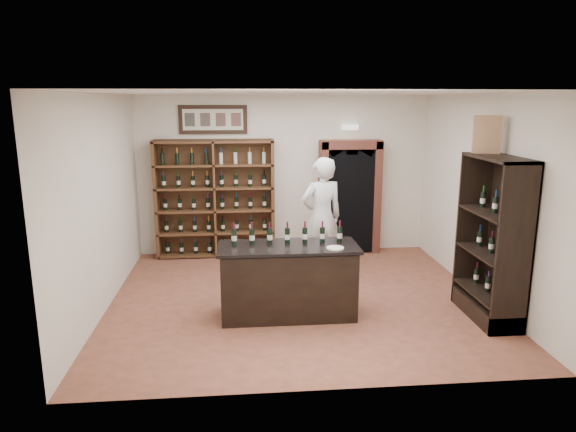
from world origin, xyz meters
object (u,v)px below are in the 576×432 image
Objects in this scene: wine_shelf at (215,199)px; tasting_counter at (288,281)px; shopkeeper at (322,217)px; wine_crate at (487,134)px; counter_bottle_0 at (234,237)px; side_cabinet at (492,264)px.

tasting_counter is at bearing -69.44° from wine_shelf.
shopkeeper is 2.89m from wine_crate.
tasting_counter is 0.94× the size of shopkeeper.
wine_shelf is 2.84m from counter_bottle_0.
shopkeeper is at bearing 136.24° from side_cabinet.
wine_shelf is 4.37× the size of wine_crate.
wine_shelf is at bearing 110.56° from tasting_counter.
side_cabinet reaches higher than shopkeeper.
wine_shelf is at bearing 163.31° from wine_crate.
wine_shelf reaches higher than counter_bottle_0.
tasting_counter is at bearing -157.83° from wine_crate.
wine_shelf is at bearing -50.57° from shopkeeper.
wine_crate reaches higher than counter_bottle_0.
wine_shelf is 5.02m from side_cabinet.
wine_crate is (2.69, 0.09, 1.96)m from tasting_counter.
side_cabinet is 2.80m from shopkeeper.
wine_shelf is 1.10× the size of shopkeeper.
tasting_counter is at bearing 51.67° from shopkeeper.
counter_bottle_0 is 0.60× the size of wine_crate.
wine_shelf is at bearing 97.69° from counter_bottle_0.
wine_shelf is 1.00× the size of side_cabinet.
wine_crate is (1.98, -1.54, 1.45)m from shopkeeper.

